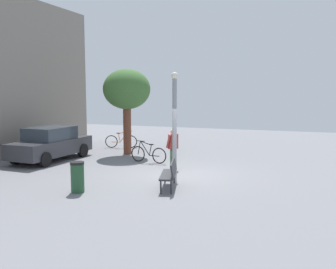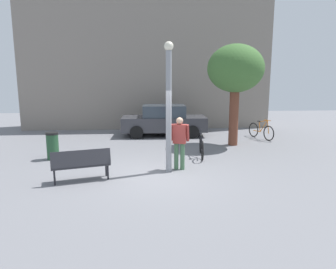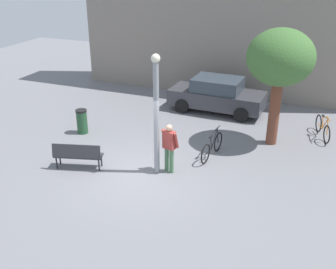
% 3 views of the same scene
% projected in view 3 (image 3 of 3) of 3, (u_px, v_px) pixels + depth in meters
% --- Properties ---
extents(ground_plane, '(36.00, 36.00, 0.00)m').
position_uv_depth(ground_plane, '(140.00, 174.00, 13.15)').
color(ground_plane, slate).
extents(building_facade, '(14.16, 2.00, 7.80)m').
position_uv_depth(building_facade, '(222.00, 13.00, 19.66)').
color(building_facade, gray).
rests_on(building_facade, ground_plane).
extents(lamppost, '(0.28, 0.28, 3.92)m').
position_uv_depth(lamppost, '(156.00, 111.00, 12.37)').
color(lamppost, gray).
rests_on(lamppost, ground_plane).
extents(person_by_lamppost, '(0.63, 0.41, 1.67)m').
position_uv_depth(person_by_lamppost, '(169.00, 145.00, 12.89)').
color(person_by_lamppost, '#47704C').
rests_on(person_by_lamppost, ground_plane).
extents(park_bench, '(1.67, 0.89, 0.92)m').
position_uv_depth(park_bench, '(78.00, 154.00, 13.24)').
color(park_bench, '#2D2D33').
rests_on(park_bench, ground_plane).
extents(plaza_tree, '(2.36, 2.36, 4.29)m').
position_uv_depth(plaza_tree, '(280.00, 59.00, 13.96)').
color(plaza_tree, brown).
rests_on(plaza_tree, ground_plane).
extents(bicycle_black, '(0.28, 1.80, 0.97)m').
position_uv_depth(bicycle_black, '(212.00, 147.00, 14.09)').
color(bicycle_black, black).
rests_on(bicycle_black, ground_plane).
extents(bicycle_orange, '(0.62, 1.73, 0.97)m').
position_uv_depth(bicycle_orange, '(323.00, 128.00, 15.61)').
color(bicycle_orange, black).
rests_on(bicycle_orange, ground_plane).
extents(parked_car_charcoal, '(4.25, 1.93, 1.55)m').
position_uv_depth(parked_car_charcoal, '(217.00, 95.00, 18.05)').
color(parked_car_charcoal, '#38383D').
rests_on(parked_car_charcoal, ground_plane).
extents(trash_bin, '(0.44, 0.44, 0.98)m').
position_uv_depth(trash_bin, '(82.00, 121.00, 15.95)').
color(trash_bin, '#234C2D').
rests_on(trash_bin, ground_plane).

